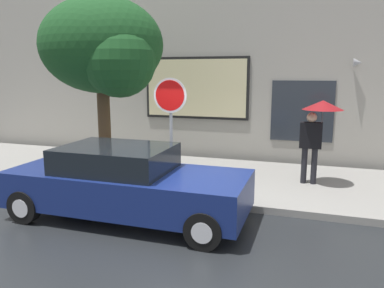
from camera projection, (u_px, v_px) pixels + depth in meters
ground_plane at (183, 224)px, 7.06m from camera, size 60.00×60.00×0.00m
sidewalk at (220, 179)px, 9.85m from camera, size 20.00×4.00×0.15m
building_facade at (241, 51)px, 11.55m from camera, size 20.00×0.67×7.00m
parked_car at (126, 183)px, 7.26m from camera, size 4.65×1.89×1.43m
pedestrian_with_umbrella at (318, 119)px, 8.85m from camera, size 0.96×0.95×2.04m
street_tree at (105, 49)px, 9.14m from camera, size 3.15×2.67×4.52m
stop_sign at (170, 113)px, 8.17m from camera, size 0.76×0.10×2.57m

